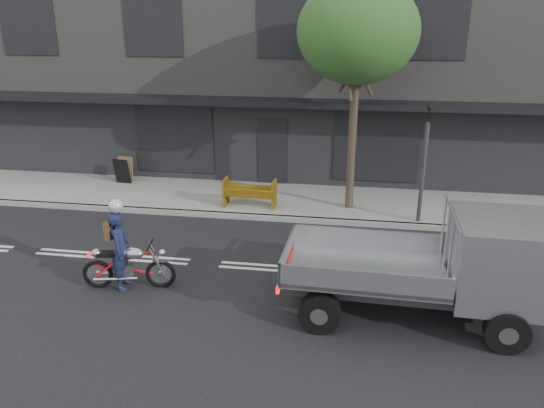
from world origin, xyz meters
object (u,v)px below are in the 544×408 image
(rider, at_px, (121,250))
(construction_barrier, at_px, (248,195))
(sandwich_board, at_px, (122,171))
(street_tree, at_px, (358,32))
(motorcycle, at_px, (128,265))
(traffic_light_pole, at_px, (423,171))
(flatbed_ute, at_px, (475,261))

(rider, xyz_separation_m, construction_barrier, (1.83, 4.96, -0.28))
(construction_barrier, relative_size, sandwich_board, 1.82)
(rider, bearing_deg, street_tree, -50.49)
(street_tree, xyz_separation_m, motorcycle, (-4.70, -5.61, -4.73))
(street_tree, relative_size, traffic_light_pole, 1.93)
(traffic_light_pole, height_order, construction_barrier, traffic_light_pole)
(street_tree, distance_m, traffic_light_pole, 4.23)
(street_tree, distance_m, motorcycle, 8.72)
(street_tree, height_order, construction_barrier, street_tree)
(motorcycle, bearing_deg, rider, 170.41)
(motorcycle, bearing_deg, construction_barrier, 61.64)
(construction_barrier, xyz_separation_m, sandwich_board, (-4.85, 1.81, -0.01))
(street_tree, distance_m, sandwich_board, 9.23)
(rider, height_order, flatbed_ute, flatbed_ute)
(rider, bearing_deg, flatbed_ute, -101.88)
(street_tree, distance_m, flatbed_ute, 7.52)
(traffic_light_pole, bearing_deg, street_tree, 156.97)
(motorcycle, distance_m, rider, 0.37)
(street_tree, height_order, motorcycle, street_tree)
(motorcycle, relative_size, rider, 1.16)
(motorcycle, xyz_separation_m, rider, (-0.15, -0.00, 0.34))
(construction_barrier, distance_m, sandwich_board, 5.18)
(flatbed_ute, height_order, construction_barrier, flatbed_ute)
(flatbed_ute, bearing_deg, rider, 179.56)
(traffic_light_pole, relative_size, construction_barrier, 2.16)
(construction_barrier, height_order, sandwich_board, construction_barrier)
(street_tree, relative_size, rider, 3.81)
(construction_barrier, bearing_deg, flatbed_ute, -43.77)
(traffic_light_pole, relative_size, motorcycle, 1.71)
(traffic_light_pole, relative_size, rider, 1.97)
(traffic_light_pole, xyz_separation_m, construction_barrier, (-5.02, 0.20, -1.05))
(street_tree, bearing_deg, sandwich_board, 171.58)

